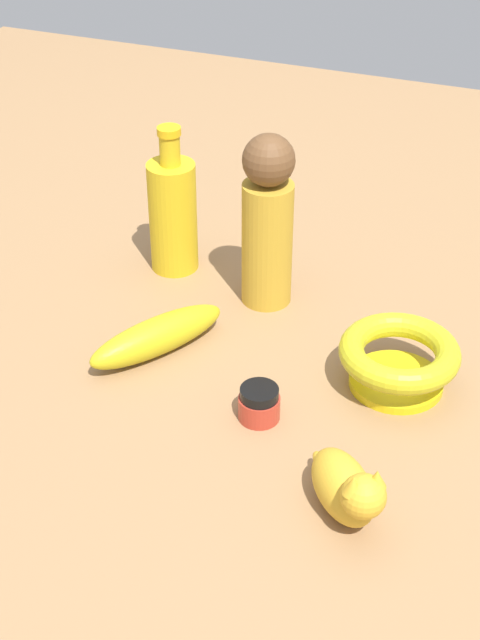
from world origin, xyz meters
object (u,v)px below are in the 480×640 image
Objects in this scene: banana at (157,336)px; bottle_tall at (173,213)px; bowl at (399,357)px; nail_polish_jar at (259,403)px; person_figure_adult at (268,221)px; cat_figurine at (347,488)px.

bottle_tall is at bearing -130.11° from banana.
nail_polish_jar is (0.11, -0.13, -0.02)m from bowl.
nail_polish_jar is at bearing 40.61° from bottle_tall.
nail_polish_jar is at bearing 97.43° from banana.
person_figure_adult is 0.26m from nail_polish_jar.
cat_figurine reaches higher than nail_polish_jar.
nail_polish_jar is (0.23, 0.08, -0.10)m from person_figure_adult.
person_figure_adult reaches higher than nail_polish_jar.
bottle_tall is at bearing -139.39° from nail_polish_jar.
cat_figurine is 0.17m from nail_polish_jar.
bowl is 0.60× the size of person_figure_adult.
person_figure_adult is at bearing -119.61° from bowl.
cat_figurine is at bearing 50.77° from nail_polish_jar.
cat_figurine is 0.58× the size of banana.
nail_polish_jar is (0.26, 0.23, -0.06)m from bottle_tall.
person_figure_adult reaches higher than bowl.
banana is at bearing -81.55° from bowl.
bottle_tall is at bearing -102.04° from person_figure_adult.
nail_polish_jar is at bearing 18.21° from person_figure_adult.
bowl is 0.29m from banana.
banana is 0.20m from person_figure_adult.
person_figure_adult is (-0.16, 0.08, 0.09)m from banana.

